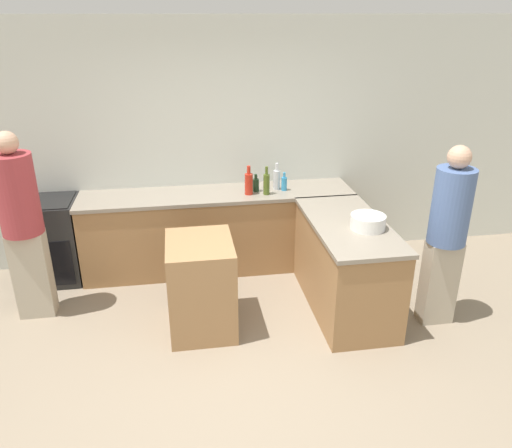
{
  "coord_description": "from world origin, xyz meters",
  "views": [
    {
      "loc": [
        -0.39,
        -3.12,
        2.73
      ],
      "look_at": [
        0.27,
        0.97,
        0.95
      ],
      "focal_mm": 35.0,
      "sensor_mm": 36.0,
      "label": 1
    }
  ],
  "objects_px": {
    "hot_sauce_bottle": "(249,183)",
    "mixing_bowl": "(368,222)",
    "wine_bottle_dark": "(256,185)",
    "island_table": "(201,286)",
    "person_by_range": "(22,221)",
    "vinegar_bottle_clear": "(277,179)",
    "olive_oil_bottle": "(266,183)",
    "person_at_peninsula": "(447,231)",
    "range_oven": "(52,240)",
    "dish_soap_bottle": "(284,183)"
  },
  "relations": [
    {
      "from": "island_table",
      "to": "vinegar_bottle_clear",
      "type": "distance_m",
      "value": 1.61
    },
    {
      "from": "vinegar_bottle_clear",
      "to": "person_by_range",
      "type": "bearing_deg",
      "value": -164.15
    },
    {
      "from": "island_table",
      "to": "dish_soap_bottle",
      "type": "relative_size",
      "value": 4.26
    },
    {
      "from": "olive_oil_bottle",
      "to": "person_at_peninsula",
      "type": "xyz_separation_m",
      "value": [
        1.4,
        -1.27,
        -0.1
      ]
    },
    {
      "from": "mixing_bowl",
      "to": "vinegar_bottle_clear",
      "type": "relative_size",
      "value": 1.06
    },
    {
      "from": "hot_sauce_bottle",
      "to": "dish_soap_bottle",
      "type": "relative_size",
      "value": 1.55
    },
    {
      "from": "wine_bottle_dark",
      "to": "island_table",
      "type": "bearing_deg",
      "value": -120.93
    },
    {
      "from": "island_table",
      "to": "person_at_peninsula",
      "type": "height_order",
      "value": "person_at_peninsula"
    },
    {
      "from": "wine_bottle_dark",
      "to": "range_oven",
      "type": "bearing_deg",
      "value": 179.15
    },
    {
      "from": "mixing_bowl",
      "to": "person_by_range",
      "type": "xyz_separation_m",
      "value": [
        -3.09,
        0.49,
        0.01
      ]
    },
    {
      "from": "range_oven",
      "to": "person_by_range",
      "type": "relative_size",
      "value": 0.51
    },
    {
      "from": "vinegar_bottle_clear",
      "to": "person_at_peninsula",
      "type": "height_order",
      "value": "person_at_peninsula"
    },
    {
      "from": "range_oven",
      "to": "island_table",
      "type": "bearing_deg",
      "value": -37.61
    },
    {
      "from": "mixing_bowl",
      "to": "vinegar_bottle_clear",
      "type": "height_order",
      "value": "vinegar_bottle_clear"
    },
    {
      "from": "range_oven",
      "to": "vinegar_bottle_clear",
      "type": "relative_size",
      "value": 3.06
    },
    {
      "from": "island_table",
      "to": "olive_oil_bottle",
      "type": "xyz_separation_m",
      "value": [
        0.78,
        1.03,
        0.59
      ]
    },
    {
      "from": "vinegar_bottle_clear",
      "to": "person_by_range",
      "type": "relative_size",
      "value": 0.17
    },
    {
      "from": "vinegar_bottle_clear",
      "to": "person_at_peninsula",
      "type": "bearing_deg",
      "value": -48.36
    },
    {
      "from": "dish_soap_bottle",
      "to": "person_at_peninsula",
      "type": "bearing_deg",
      "value": -49.13
    },
    {
      "from": "person_at_peninsula",
      "to": "island_table",
      "type": "bearing_deg",
      "value": 173.68
    },
    {
      "from": "mixing_bowl",
      "to": "wine_bottle_dark",
      "type": "bearing_deg",
      "value": 125.84
    },
    {
      "from": "range_oven",
      "to": "hot_sauce_bottle",
      "type": "relative_size",
      "value": 2.89
    },
    {
      "from": "vinegar_bottle_clear",
      "to": "person_by_range",
      "type": "xyz_separation_m",
      "value": [
        -2.49,
        -0.71,
        -0.04
      ]
    },
    {
      "from": "vinegar_bottle_clear",
      "to": "dish_soap_bottle",
      "type": "xyz_separation_m",
      "value": [
        0.07,
        -0.05,
        -0.04
      ]
    },
    {
      "from": "vinegar_bottle_clear",
      "to": "olive_oil_bottle",
      "type": "bearing_deg",
      "value": -133.88
    },
    {
      "from": "range_oven",
      "to": "island_table",
      "type": "relative_size",
      "value": 1.05
    },
    {
      "from": "hot_sauce_bottle",
      "to": "dish_soap_bottle",
      "type": "bearing_deg",
      "value": 9.27
    },
    {
      "from": "olive_oil_bottle",
      "to": "person_at_peninsula",
      "type": "height_order",
      "value": "person_at_peninsula"
    },
    {
      "from": "mixing_bowl",
      "to": "vinegar_bottle_clear",
      "type": "xyz_separation_m",
      "value": [
        -0.6,
        1.2,
        0.05
      ]
    },
    {
      "from": "hot_sauce_bottle",
      "to": "mixing_bowl",
      "type": "bearing_deg",
      "value": -49.35
    },
    {
      "from": "wine_bottle_dark",
      "to": "dish_soap_bottle",
      "type": "bearing_deg",
      "value": -2.77
    },
    {
      "from": "dish_soap_bottle",
      "to": "olive_oil_bottle",
      "type": "distance_m",
      "value": 0.24
    },
    {
      "from": "range_oven",
      "to": "person_by_range",
      "type": "height_order",
      "value": "person_by_range"
    },
    {
      "from": "mixing_bowl",
      "to": "wine_bottle_dark",
      "type": "height_order",
      "value": "wine_bottle_dark"
    },
    {
      "from": "dish_soap_bottle",
      "to": "olive_oil_bottle",
      "type": "height_order",
      "value": "olive_oil_bottle"
    },
    {
      "from": "wine_bottle_dark",
      "to": "person_by_range",
      "type": "bearing_deg",
      "value": -163.33
    },
    {
      "from": "range_oven",
      "to": "vinegar_bottle_clear",
      "type": "distance_m",
      "value": 2.52
    },
    {
      "from": "person_at_peninsula",
      "to": "vinegar_bottle_clear",
      "type": "bearing_deg",
      "value": 131.64
    },
    {
      "from": "dish_soap_bottle",
      "to": "person_by_range",
      "type": "relative_size",
      "value": 0.11
    },
    {
      "from": "island_table",
      "to": "hot_sauce_bottle",
      "type": "bearing_deg",
      "value": 60.73
    },
    {
      "from": "range_oven",
      "to": "hot_sauce_bottle",
      "type": "bearing_deg",
      "value": -3.07
    },
    {
      "from": "island_table",
      "to": "hot_sauce_bottle",
      "type": "relative_size",
      "value": 2.74
    },
    {
      "from": "island_table",
      "to": "person_by_range",
      "type": "relative_size",
      "value": 0.48
    },
    {
      "from": "person_at_peninsula",
      "to": "mixing_bowl",
      "type": "bearing_deg",
      "value": 161.41
    },
    {
      "from": "vinegar_bottle_clear",
      "to": "dish_soap_bottle",
      "type": "bearing_deg",
      "value": -32.42
    },
    {
      "from": "range_oven",
      "to": "olive_oil_bottle",
      "type": "xyz_separation_m",
      "value": [
        2.31,
        -0.15,
        0.57
      ]
    },
    {
      "from": "mixing_bowl",
      "to": "wine_bottle_dark",
      "type": "distance_m",
      "value": 1.44
    },
    {
      "from": "mixing_bowl",
      "to": "dish_soap_bottle",
      "type": "height_order",
      "value": "dish_soap_bottle"
    },
    {
      "from": "range_oven",
      "to": "person_at_peninsula",
      "type": "bearing_deg",
      "value": -20.92
    },
    {
      "from": "island_table",
      "to": "mixing_bowl",
      "type": "bearing_deg",
      "value": -0.77
    }
  ]
}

